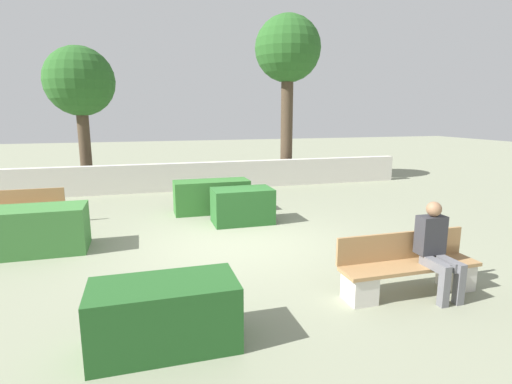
% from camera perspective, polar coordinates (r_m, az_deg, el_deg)
% --- Properties ---
extents(ground_plane, '(60.00, 60.00, 0.00)m').
position_cam_1_polar(ground_plane, '(7.86, -2.86, -7.35)').
color(ground_plane, gray).
extents(perimeter_wall, '(14.76, 0.30, 0.90)m').
position_cam_1_polar(perimeter_wall, '(13.33, -8.62, 2.25)').
color(perimeter_wall, beige).
rests_on(perimeter_wall, ground_plane).
extents(bench_front, '(2.04, 0.49, 0.83)m').
position_cam_1_polar(bench_front, '(6.10, 20.90, -10.46)').
color(bench_front, '#A37A4C').
rests_on(bench_front, ground_plane).
extents(bench_left_side, '(1.89, 0.49, 0.83)m').
position_cam_1_polar(bench_left_side, '(10.24, -30.90, -2.71)').
color(bench_left_side, '#A37A4C').
rests_on(bench_left_side, ground_plane).
extents(person_seated_man, '(0.38, 0.63, 1.31)m').
position_cam_1_polar(person_seated_man, '(6.06, 24.35, -6.97)').
color(person_seated_man, slate).
rests_on(person_seated_man, ground_plane).
extents(hedge_block_near_left, '(1.56, 0.76, 0.74)m').
position_cam_1_polar(hedge_block_near_left, '(4.59, -12.91, -16.76)').
color(hedge_block_near_left, '#235623').
rests_on(hedge_block_near_left, ground_plane).
extents(hedge_block_near_right, '(1.36, 0.82, 0.81)m').
position_cam_1_polar(hedge_block_near_right, '(9.19, -1.95, -1.98)').
color(hedge_block_near_right, '#286028').
rests_on(hedge_block_near_right, ground_plane).
extents(hedge_block_mid_left, '(1.55, 0.89, 0.84)m').
position_cam_1_polar(hedge_block_mid_left, '(8.26, -28.33, -4.76)').
color(hedge_block_mid_left, '#3D7A38').
rests_on(hedge_block_mid_left, ground_plane).
extents(hedge_block_mid_right, '(1.89, 0.72, 0.82)m').
position_cam_1_polar(hedge_block_mid_right, '(10.24, -6.34, -0.63)').
color(hedge_block_mid_right, '#33702D').
rests_on(hedge_block_mid_right, ground_plane).
extents(tree_leftmost, '(2.21, 2.21, 4.61)m').
position_cam_1_polar(tree_leftmost, '(14.49, -23.88, 13.98)').
color(tree_leftmost, '#473828').
rests_on(tree_leftmost, ground_plane).
extents(tree_center_left, '(2.32, 2.32, 5.89)m').
position_cam_1_polar(tree_center_left, '(14.90, 4.56, 19.18)').
color(tree_center_left, '#473828').
rests_on(tree_center_left, ground_plane).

